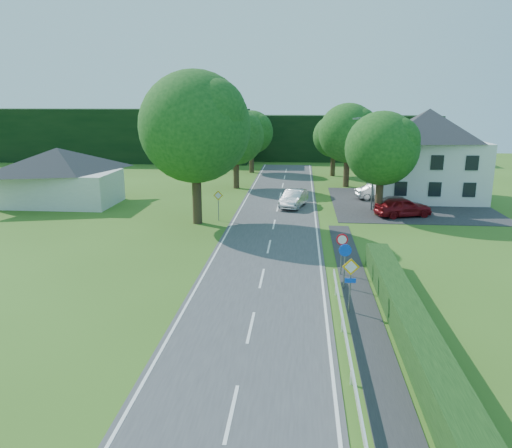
# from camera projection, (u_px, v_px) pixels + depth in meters

# --- Properties ---
(ground) EXTENTS (160.00, 160.00, 0.00)m
(ground) POSITION_uv_depth(u_px,v_px,m) (232.00, 414.00, 15.43)
(ground) COLOR #375B1A
(ground) RESTS_ON ground
(road) EXTENTS (7.00, 80.00, 0.04)m
(road) POSITION_uv_depth(u_px,v_px,m) (271.00, 238.00, 34.74)
(road) COLOR #3E3E40
(road) RESTS_ON ground
(footpath) EXTENTS (1.50, 44.00, 0.04)m
(footpath) POSITION_uv_depth(u_px,v_px,m) (384.00, 385.00, 16.93)
(footpath) COLOR #262629
(footpath) RESTS_ON ground
(parking_pad) EXTENTS (14.00, 16.00, 0.04)m
(parking_pad) POSITION_uv_depth(u_px,v_px,m) (408.00, 204.00, 46.26)
(parking_pad) COLOR #262629
(parking_pad) RESTS_ON ground
(line_edge_left) EXTENTS (0.12, 80.00, 0.01)m
(line_edge_left) POSITION_uv_depth(u_px,v_px,m) (225.00, 237.00, 35.02)
(line_edge_left) COLOR white
(line_edge_left) RESTS_ON road
(line_edge_right) EXTENTS (0.12, 80.00, 0.01)m
(line_edge_right) POSITION_uv_depth(u_px,v_px,m) (318.00, 239.00, 34.46)
(line_edge_right) COLOR white
(line_edge_right) RESTS_ON road
(line_centre) EXTENTS (0.12, 80.00, 0.01)m
(line_centre) POSITION_uv_depth(u_px,v_px,m) (271.00, 238.00, 34.74)
(line_centre) COLOR white
(line_centre) RESTS_ON road
(guardrail) EXTENTS (0.12, 26.00, 0.69)m
(guardrail) POSITION_uv_depth(u_px,v_px,m) (362.00, 432.00, 14.05)
(guardrail) COLOR white
(guardrail) RESTS_ON ground
(hedge_right) EXTENTS (1.20, 30.00, 1.30)m
(hedge_right) POSITION_uv_depth(u_px,v_px,m) (449.00, 407.00, 14.71)
(hedge_right) COLOR black
(hedge_right) RESTS_ON ground
(tree_main) EXTENTS (9.40, 9.40, 11.64)m
(tree_main) POSITION_uv_depth(u_px,v_px,m) (196.00, 149.00, 37.72)
(tree_main) COLOR #144414
(tree_main) RESTS_ON ground
(tree_left_far) EXTENTS (7.00, 7.00, 8.58)m
(tree_left_far) POSITION_uv_depth(u_px,v_px,m) (236.00, 149.00, 53.46)
(tree_left_far) COLOR #144414
(tree_left_far) RESTS_ON ground
(tree_right_far) EXTENTS (7.40, 7.40, 9.09)m
(tree_right_far) POSITION_uv_depth(u_px,v_px,m) (348.00, 145.00, 54.28)
(tree_right_far) COLOR #144414
(tree_right_far) RESTS_ON ground
(tree_left_back) EXTENTS (6.60, 6.60, 8.07)m
(tree_left_back) POSITION_uv_depth(u_px,v_px,m) (252.00, 142.00, 65.07)
(tree_left_back) COLOR #144414
(tree_left_back) RESTS_ON ground
(tree_right_back) EXTENTS (6.20, 6.20, 7.56)m
(tree_right_back) POSITION_uv_depth(u_px,v_px,m) (334.00, 146.00, 62.28)
(tree_right_back) COLOR #144414
(tree_right_back) RESTS_ON ground
(tree_right_mid) EXTENTS (7.00, 7.00, 8.58)m
(tree_right_mid) POSITION_uv_depth(u_px,v_px,m) (381.00, 164.00, 40.69)
(tree_right_mid) COLOR #144414
(tree_right_mid) RESTS_ON ground
(treeline_left) EXTENTS (44.00, 6.00, 8.00)m
(treeline_left) POSITION_uv_depth(u_px,v_px,m) (106.00, 135.00, 76.78)
(treeline_left) COLOR black
(treeline_left) RESTS_ON ground
(treeline_right) EXTENTS (30.00, 5.00, 7.00)m
(treeline_right) POSITION_uv_depth(u_px,v_px,m) (340.00, 138.00, 77.63)
(treeline_right) COLOR black
(treeline_right) RESTS_ON ground
(bungalow_left) EXTENTS (11.00, 6.50, 5.20)m
(bungalow_left) POSITION_uv_depth(u_px,v_px,m) (59.00, 175.00, 45.49)
(bungalow_left) COLOR beige
(bungalow_left) RESTS_ON ground
(house_white) EXTENTS (10.60, 8.40, 8.60)m
(house_white) POSITION_uv_depth(u_px,v_px,m) (427.00, 153.00, 47.91)
(house_white) COLOR white
(house_white) RESTS_ON ground
(streetlight) EXTENTS (2.03, 0.18, 8.00)m
(streetlight) POSITION_uv_depth(u_px,v_px,m) (372.00, 159.00, 42.62)
(streetlight) COLOR slate
(streetlight) RESTS_ON ground
(sign_priority_right) EXTENTS (0.78, 0.09, 2.59)m
(sign_priority_right) POSITION_uv_depth(u_px,v_px,m) (351.00, 275.00, 22.33)
(sign_priority_right) COLOR slate
(sign_priority_right) RESTS_ON ground
(sign_roundabout) EXTENTS (0.64, 0.08, 2.37)m
(sign_roundabout) POSITION_uv_depth(u_px,v_px,m) (345.00, 257.00, 25.26)
(sign_roundabout) COLOR slate
(sign_roundabout) RESTS_ON ground
(sign_speed_limit) EXTENTS (0.64, 0.11, 2.37)m
(sign_speed_limit) POSITION_uv_depth(u_px,v_px,m) (342.00, 244.00, 27.16)
(sign_speed_limit) COLOR slate
(sign_speed_limit) RESTS_ON ground
(sign_priority_left) EXTENTS (0.78, 0.09, 2.44)m
(sign_priority_left) POSITION_uv_depth(u_px,v_px,m) (218.00, 200.00, 39.53)
(sign_priority_left) COLOR slate
(sign_priority_left) RESTS_ON ground
(moving_car) EXTENTS (2.68, 4.91, 1.53)m
(moving_car) POSITION_uv_depth(u_px,v_px,m) (294.00, 198.00, 44.68)
(moving_car) COLOR silver
(moving_car) RESTS_ON road
(motorcycle) EXTENTS (0.94, 1.89, 0.95)m
(motorcycle) POSITION_uv_depth(u_px,v_px,m) (298.00, 192.00, 49.40)
(motorcycle) COLOR black
(motorcycle) RESTS_ON road
(parked_car_red) EXTENTS (4.98, 3.18, 1.58)m
(parked_car_red) POSITION_uv_depth(u_px,v_px,m) (403.00, 207.00, 41.02)
(parked_car_red) COLOR maroon
(parked_car_red) RESTS_ON parking_pad
(parked_car_silver_a) EXTENTS (4.27, 2.25, 1.34)m
(parked_car_silver_a) POSITION_uv_depth(u_px,v_px,m) (377.00, 192.00, 48.18)
(parked_car_silver_a) COLOR #A6A6AB
(parked_car_silver_a) RESTS_ON parking_pad
(parked_car_grey) EXTENTS (4.60, 2.20, 1.29)m
(parked_car_grey) POSITION_uv_depth(u_px,v_px,m) (400.00, 204.00, 42.75)
(parked_car_grey) COLOR #47474B
(parked_car_grey) RESTS_ON parking_pad
(parked_car_silver_b) EXTENTS (4.99, 4.26, 1.27)m
(parked_car_silver_b) POSITION_uv_depth(u_px,v_px,m) (443.00, 195.00, 46.77)
(parked_car_silver_b) COLOR silver
(parked_car_silver_b) RESTS_ON parking_pad
(parasol) EXTENTS (2.43, 2.45, 1.68)m
(parasol) POSITION_uv_depth(u_px,v_px,m) (419.00, 196.00, 45.59)
(parasol) COLOR #AB210D
(parasol) RESTS_ON parking_pad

